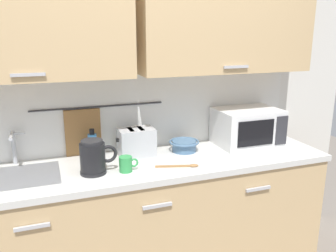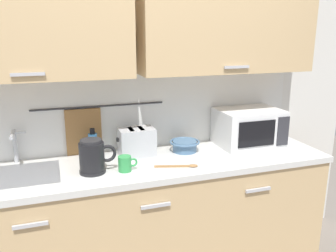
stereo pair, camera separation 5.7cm
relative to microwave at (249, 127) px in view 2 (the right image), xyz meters
name	(u,v)px [view 2 (the right image)]	position (x,y,z in m)	size (l,w,h in m)	color
counter_unit	(142,223)	(-0.86, -0.11, -0.58)	(2.53, 0.64, 0.90)	tan
back_wall_assembly	(132,63)	(-0.85, 0.13, 0.49)	(3.70, 0.41, 2.50)	silver
sink_faucet	(15,142)	(-1.62, 0.12, 0.01)	(0.09, 0.17, 0.22)	#B2B5BA
microwave	(249,127)	(0.00, 0.00, 0.00)	(0.46, 0.35, 0.27)	white
electric_kettle	(93,157)	(-1.17, -0.19, -0.03)	(0.23, 0.16, 0.21)	black
dish_soap_bottle	(93,144)	(-1.13, 0.10, -0.05)	(0.06, 0.06, 0.20)	#3F8CD8
mug_near_sink	(125,164)	(-0.98, -0.22, -0.09)	(0.12, 0.08, 0.09)	green
mixing_bowl	(185,145)	(-0.50, 0.01, -0.09)	(0.21, 0.21, 0.08)	#4C7093
toaster	(136,142)	(-0.85, 0.03, -0.04)	(0.26, 0.17, 0.19)	#B7BABF
wooden_spoon	(182,166)	(-0.63, -0.27, -0.13)	(0.27, 0.10, 0.01)	#9E7042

